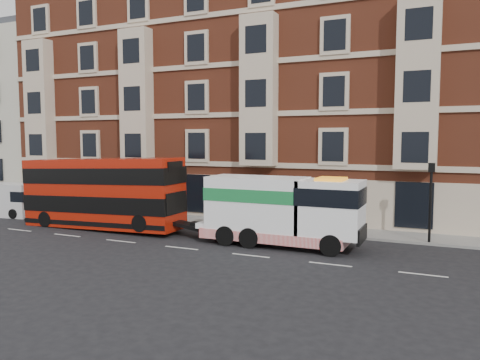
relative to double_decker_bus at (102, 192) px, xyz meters
name	(u,v)px	position (x,y,z in m)	size (l,w,h in m)	color
ground	(181,248)	(7.51, -2.62, -2.39)	(120.00, 120.00, 0.00)	black
sidewalk	(239,223)	(7.51, 4.88, -2.32)	(90.00, 3.00, 0.15)	slate
victorian_terrace	(283,85)	(8.01, 12.38, 7.67)	(45.00, 12.00, 20.40)	brown
cream_block	(5,115)	(-22.49, 11.38, 5.95)	(16.00, 10.00, 16.80)	beige
lamp_post_west	(154,184)	(1.51, 3.58, 0.28)	(0.35, 0.15, 4.35)	black
lamp_post_east	(431,196)	(19.51, 3.58, 0.28)	(0.35, 0.15, 4.35)	black
double_decker_bus	(102,192)	(0.00, 0.00, 0.00)	(11.16, 2.56, 4.52)	#A61909
tow_truck	(279,210)	(12.06, 0.00, -0.42)	(8.94, 2.64, 3.72)	white
box_van	(6,200)	(-10.08, 0.99, -1.19)	(4.92, 2.48, 2.45)	silver
pedestrian	(91,203)	(-4.47, 3.95, -1.47)	(0.56, 0.37, 1.54)	#181E31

